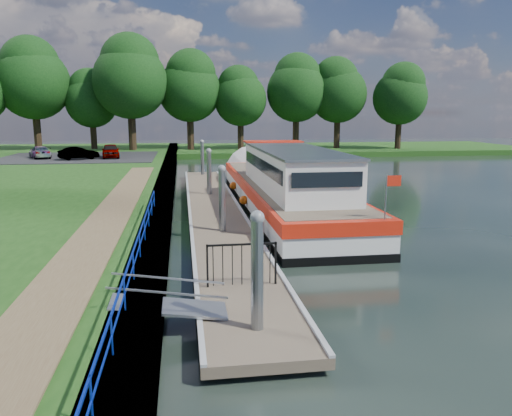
{
  "coord_description": "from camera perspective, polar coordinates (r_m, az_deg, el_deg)",
  "views": [
    {
      "loc": [
        -1.47,
        -10.26,
        4.89
      ],
      "look_at": [
        1.2,
        7.75,
        1.4
      ],
      "focal_mm": 35.0,
      "sensor_mm": 36.0,
      "label": 1
    }
  ],
  "objects": [
    {
      "name": "ground",
      "position": [
        11.46,
        -0.26,
        -14.41
      ],
      "size": [
        160.0,
        160.0,
        0.0
      ],
      "primitive_type": "plane",
      "color": "black",
      "rests_on": "ground"
    },
    {
      "name": "bank_edge",
      "position": [
        25.68,
        -10.71,
        0.56
      ],
      "size": [
        1.1,
        90.0,
        0.78
      ],
      "primitive_type": "cube",
      "color": "#473D2D",
      "rests_on": "ground"
    },
    {
      "name": "far_bank",
      "position": [
        63.86,
        3.79,
        6.7
      ],
      "size": [
        60.0,
        18.0,
        0.6
      ],
      "primitive_type": "cube",
      "color": "#193F12",
      "rests_on": "ground"
    },
    {
      "name": "footpath",
      "position": [
        18.94,
        -17.14,
        -2.11
      ],
      "size": [
        1.6,
        40.0,
        0.05
      ],
      "primitive_type": "cube",
      "color": "brown",
      "rests_on": "riverbank"
    },
    {
      "name": "carpark",
      "position": [
        49.36,
        -19.63,
        5.47
      ],
      "size": [
        14.0,
        12.0,
        0.06
      ],
      "primitive_type": "cube",
      "color": "black",
      "rests_on": "riverbank"
    },
    {
      "name": "blue_fence",
      "position": [
        13.79,
        -13.5,
        -4.49
      ],
      "size": [
        0.04,
        18.04,
        0.72
      ],
      "color": "#0C2DBF",
      "rests_on": "riverbank"
    },
    {
      "name": "pontoon",
      "position": [
        23.77,
        -4.72,
        -0.61
      ],
      "size": [
        2.5,
        30.0,
        0.56
      ],
      "color": "brown",
      "rests_on": "ground"
    },
    {
      "name": "mooring_piles",
      "position": [
        23.58,
        -4.76,
        2.0
      ],
      "size": [
        0.3,
        27.3,
        3.55
      ],
      "color": "gray",
      "rests_on": "ground"
    },
    {
      "name": "gangway",
      "position": [
        11.58,
        -9.89,
        -10.93
      ],
      "size": [
        2.58,
        1.0,
        0.92
      ],
      "color": "#A5A8AD",
      "rests_on": "ground"
    },
    {
      "name": "gate_panel",
      "position": [
        13.09,
        -1.64,
        -5.76
      ],
      "size": [
        1.85,
        0.05,
        1.15
      ],
      "color": "black",
      "rests_on": "ground"
    },
    {
      "name": "barge",
      "position": [
        26.2,
        2.81,
        2.49
      ],
      "size": [
        4.36,
        21.15,
        4.78
      ],
      "color": "black",
      "rests_on": "ground"
    },
    {
      "name": "horizon_trees",
      "position": [
        59.02,
        -8.81,
        13.69
      ],
      "size": [
        54.38,
        10.03,
        12.87
      ],
      "color": "#332316",
      "rests_on": "ground"
    },
    {
      "name": "car_a",
      "position": [
        47.72,
        -16.29,
        6.3
      ],
      "size": [
        1.99,
        3.87,
        1.26
      ],
      "primitive_type": "imported",
      "rotation": [
        0.0,
        0.0,
        0.14
      ],
      "color": "#999999",
      "rests_on": "carpark"
    },
    {
      "name": "car_b",
      "position": [
        46.79,
        -19.62,
        5.93
      ],
      "size": [
        3.53,
        2.46,
        1.1
      ],
      "primitive_type": "imported",
      "rotation": [
        0.0,
        0.0,
        2.0
      ],
      "color": "#999999",
      "rests_on": "carpark"
    },
    {
      "name": "car_c",
      "position": [
        49.42,
        -23.46,
        5.87
      ],
      "size": [
        2.85,
        3.99,
        1.07
      ],
      "primitive_type": "imported",
      "rotation": [
        0.0,
        0.0,
        3.55
      ],
      "color": "#999999",
      "rests_on": "carpark"
    }
  ]
}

